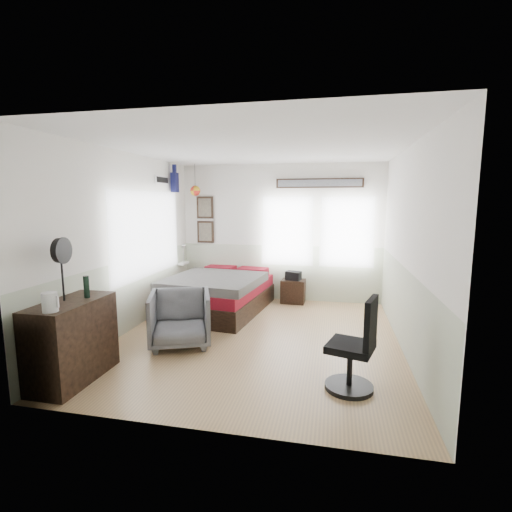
% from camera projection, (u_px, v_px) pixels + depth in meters
% --- Properties ---
extents(ground_plane, '(4.00, 4.50, 0.01)m').
position_uv_depth(ground_plane, '(257.00, 338.00, 5.40)').
color(ground_plane, '#A47E59').
extents(room_shell, '(4.02, 4.52, 2.71)m').
position_uv_depth(room_shell, '(254.00, 227.00, 5.36)').
color(room_shell, silver).
rests_on(room_shell, ground_plane).
extents(wall_decor, '(3.55, 1.32, 1.44)m').
position_uv_depth(wall_decor, '(222.00, 195.00, 7.21)').
color(wall_decor, black).
rests_on(wall_decor, room_shell).
extents(bed, '(1.70, 2.25, 0.67)m').
position_uv_depth(bed, '(219.00, 293.00, 6.70)').
color(bed, black).
rests_on(bed, ground_plane).
extents(dresser, '(0.48, 1.00, 0.90)m').
position_uv_depth(dresser, '(73.00, 341.00, 4.09)').
color(dresser, black).
rests_on(dresser, ground_plane).
extents(armchair, '(1.05, 1.06, 0.75)m').
position_uv_depth(armchair, '(180.00, 318.00, 5.10)').
color(armchair, '#555555').
rests_on(armchair, ground_plane).
extents(nightstand, '(0.47, 0.38, 0.46)m').
position_uv_depth(nightstand, '(293.00, 291.00, 7.27)').
color(nightstand, black).
rests_on(nightstand, ground_plane).
extents(task_chair, '(0.56, 0.56, 1.01)m').
position_uv_depth(task_chair, '(356.00, 353.00, 3.85)').
color(task_chair, black).
rests_on(task_chair, ground_plane).
extents(kettle, '(0.17, 0.15, 0.19)m').
position_uv_depth(kettle, '(50.00, 302.00, 3.62)').
color(kettle, silver).
rests_on(kettle, dresser).
extents(bottle, '(0.06, 0.06, 0.25)m').
position_uv_depth(bottle, '(86.00, 287.00, 4.15)').
color(bottle, black).
rests_on(bottle, dresser).
extents(stand_fan, '(0.10, 0.29, 0.70)m').
position_uv_depth(stand_fan, '(61.00, 252.00, 3.96)').
color(stand_fan, black).
rests_on(stand_fan, dresser).
extents(black_bag, '(0.32, 0.25, 0.17)m').
position_uv_depth(black_bag, '(293.00, 276.00, 7.23)').
color(black_bag, black).
rests_on(black_bag, nightstand).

